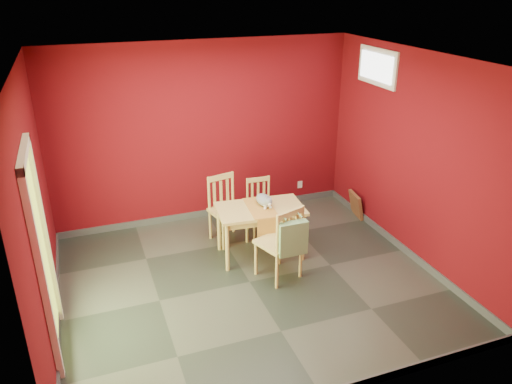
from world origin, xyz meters
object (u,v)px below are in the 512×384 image
object	(u,v)px
chair_far_left	(226,208)
cat	(264,198)
chair_near	(281,242)
picture_frame	(356,205)
chair_far_right	(261,206)
dining_table	(260,214)
tote_bag	(293,238)

from	to	relation	value
chair_far_left	cat	size ratio (longest dim) A/B	2.52
chair_near	picture_frame	size ratio (longest dim) A/B	2.47
chair_near	picture_frame	bearing A→B (deg)	33.75
cat	chair_far_left	bearing A→B (deg)	138.23
chair_far_right	cat	bearing A→B (deg)	-106.79
dining_table	cat	size ratio (longest dim) A/B	3.13
chair_far_right	chair_far_left	bearing A→B (deg)	-174.53
chair_far_left	chair_far_right	size ratio (longest dim) A/B	1.16
dining_table	tote_bag	size ratio (longest dim) A/B	2.41
chair_far_right	picture_frame	world-z (taller)	chair_far_right
dining_table	chair_far_left	size ratio (longest dim) A/B	1.25
tote_bag	dining_table	bearing A→B (deg)	96.51
tote_bag	cat	size ratio (longest dim) A/B	1.30
dining_table	cat	world-z (taller)	cat
chair_far_right	cat	xyz separation A→B (m)	(-0.17, -0.55, 0.38)
chair_far_right	chair_near	bearing A→B (deg)	-99.23
tote_bag	cat	distance (m)	0.91
chair_near	cat	xyz separation A→B (m)	(0.03, 0.68, 0.30)
cat	chair_far_right	bearing A→B (deg)	84.94
chair_far_left	picture_frame	distance (m)	2.14
chair_far_left	chair_near	size ratio (longest dim) A/B	0.96
chair_far_left	picture_frame	xyz separation A→B (m)	(2.12, 0.02, -0.29)
chair_near	tote_bag	xyz separation A→B (m)	(0.05, -0.22, 0.15)
dining_table	picture_frame	size ratio (longest dim) A/B	2.96
chair_far_left	cat	world-z (taller)	chair_far_left
chair_far_left	picture_frame	world-z (taller)	chair_far_left
picture_frame	chair_far_right	bearing A→B (deg)	178.69
chair_far_left	dining_table	bearing A→B (deg)	-63.06
chair_far_left	chair_near	world-z (taller)	chair_near
picture_frame	cat	bearing A→B (deg)	-163.61
chair_near	tote_bag	size ratio (longest dim) A/B	2.01
dining_table	picture_frame	world-z (taller)	dining_table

